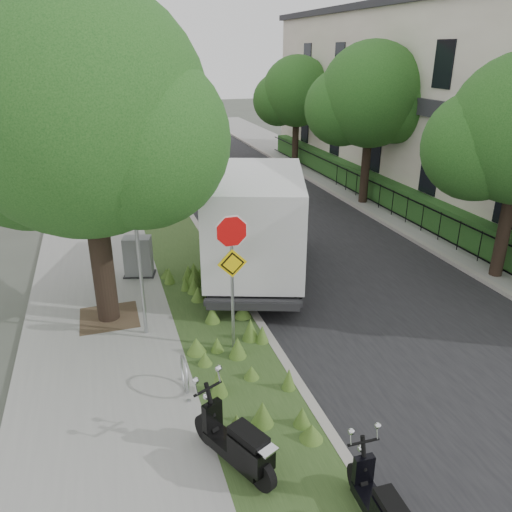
{
  "coord_description": "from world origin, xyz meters",
  "views": [
    {
      "loc": [
        -3.8,
        -8.64,
        6.28
      ],
      "look_at": [
        -0.18,
        2.79,
        1.3
      ],
      "focal_mm": 35.0,
      "sensor_mm": 36.0,
      "label": 1
    }
  ],
  "objects": [
    {
      "name": "far_tree_c",
      "position": [
        6.94,
        18.04,
        3.95
      ],
      "size": [
        4.37,
        3.89,
        5.93
      ],
      "color": "black",
      "rests_on": "ground"
    },
    {
      "name": "kerb_near",
      "position": [
        -0.5,
        10.0,
        0.07
      ],
      "size": [
        0.2,
        60.0,
        0.13
      ],
      "primitive_type": "cube",
      "color": "#9E9991",
      "rests_on": "ground"
    },
    {
      "name": "footpath_far",
      "position": [
        8.2,
        10.0,
        0.06
      ],
      "size": [
        3.2,
        60.0,
        0.12
      ],
      "primitive_type": "cube",
      "color": "gray",
      "rests_on": "ground"
    },
    {
      "name": "bike_hoop",
      "position": [
        -2.7,
        -0.6,
        0.5
      ],
      "size": [
        0.06,
        0.78,
        0.77
      ],
      "color": "#A5A8AD",
      "rests_on": "ground"
    },
    {
      "name": "terrace_houses",
      "position": [
        11.49,
        10.0,
        4.16
      ],
      "size": [
        7.4,
        26.4,
        8.2
      ],
      "color": "beige",
      "rests_on": "ground"
    },
    {
      "name": "road",
      "position": [
        3.0,
        10.0,
        0.01
      ],
      "size": [
        7.0,
        60.0,
        0.01
      ],
      "primitive_type": "cube",
      "color": "black",
      "rests_on": "ground"
    },
    {
      "name": "bare_post",
      "position": [
        -3.2,
        1.8,
        2.12
      ],
      "size": [
        0.08,
        0.08,
        4.0
      ],
      "color": "#A5A8AD",
      "rests_on": "ground"
    },
    {
      "name": "ground",
      "position": [
        0.0,
        0.0,
        0.0
      ],
      "size": [
        120.0,
        120.0,
        0.0
      ],
      "primitive_type": "plane",
      "color": "#4C5147",
      "rests_on": "ground"
    },
    {
      "name": "kerb_far",
      "position": [
        6.5,
        10.0,
        0.07
      ],
      "size": [
        0.2,
        60.0,
        0.13
      ],
      "primitive_type": "cube",
      "color": "#9E9991",
      "rests_on": "ground"
    },
    {
      "name": "hedge_far",
      "position": [
        7.9,
        10.0,
        0.67
      ],
      "size": [
        1.0,
        24.0,
        1.1
      ],
      "primitive_type": "cube",
      "color": "#1C4F1D",
      "rests_on": "footpath_far"
    },
    {
      "name": "fence_far",
      "position": [
        7.2,
        10.0,
        0.67
      ],
      "size": [
        0.04,
        24.0,
        1.0
      ],
      "color": "black",
      "rests_on": "ground"
    },
    {
      "name": "sign_assembly",
      "position": [
        -1.4,
        0.58,
        2.33
      ],
      "size": [
        0.94,
        0.08,
        3.22
      ],
      "color": "#A5A8AD",
      "rests_on": "ground"
    },
    {
      "name": "scooter_near",
      "position": [
        -2.21,
        -2.88,
        0.55
      ],
      "size": [
        0.96,
        1.73,
        0.89
      ],
      "color": "black",
      "rests_on": "ground"
    },
    {
      "name": "sidewalk_near",
      "position": [
        -4.25,
        10.0,
        0.06
      ],
      "size": [
        3.5,
        60.0,
        0.12
      ],
      "primitive_type": "cube",
      "color": "gray",
      "rests_on": "ground"
    },
    {
      "name": "verge",
      "position": [
        -1.5,
        10.0,
        0.06
      ],
      "size": [
        2.0,
        60.0,
        0.12
      ],
      "primitive_type": "cube",
      "color": "#2F481E",
      "rests_on": "ground"
    },
    {
      "name": "box_truck",
      "position": [
        0.29,
        4.23,
        1.8
      ],
      "size": [
        4.21,
        6.53,
        2.76
      ],
      "color": "#262628",
      "rests_on": "ground"
    },
    {
      "name": "street_tree_main",
      "position": [
        -4.08,
        2.86,
        4.8
      ],
      "size": [
        6.21,
        5.54,
        7.66
      ],
      "color": "black",
      "rests_on": "ground"
    },
    {
      "name": "far_tree_b",
      "position": [
        6.94,
        10.05,
        4.37
      ],
      "size": [
        4.83,
        4.31,
        6.56
      ],
      "color": "black",
      "rests_on": "ground"
    },
    {
      "name": "utility_cabinet",
      "position": [
        -3.02,
        5.16,
        0.68
      ],
      "size": [
        1.0,
        0.79,
        1.17
      ],
      "color": "#262628",
      "rests_on": "ground"
    }
  ]
}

